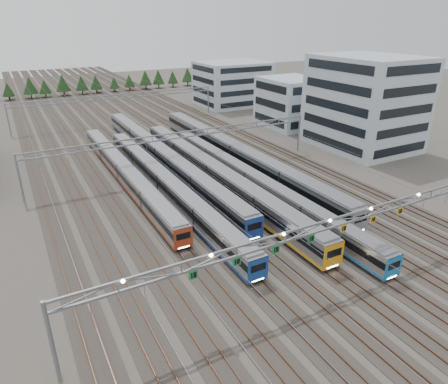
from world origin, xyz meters
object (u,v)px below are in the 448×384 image
train_e (251,180)px  train_a (125,172)px  train_b (165,183)px  train_d (214,174)px  gantry_far (118,100)px  depot_bldg_south (365,103)px  gantry_near (328,227)px  depot_bldg_north (232,84)px  train_c (162,156)px  train_f (237,154)px  gantry_mid (181,140)px  depot_bldg_mid (291,102)px

train_e → train_a: bearing=142.3°
train_a → train_e: 22.74m
train_b → train_d: (9.00, -0.70, 0.22)m
gantry_far → depot_bldg_south: 65.17m
train_d → depot_bldg_south: (40.35, 5.01, 7.83)m
gantry_near → depot_bldg_north: 100.49m
train_a → depot_bldg_north: (51.82, 51.97, 5.06)m
train_e → train_c: bearing=115.3°
train_b → gantry_far: gantry_far is taller
train_b → train_f: 19.32m
train_a → gantry_mid: gantry_mid is taller
gantry_far → train_d: bearing=-87.6°
train_a → train_d: (13.50, -9.03, 0.23)m
depot_bldg_south → train_e: bearing=-164.6°
gantry_mid → depot_bldg_north: bearing=51.9°
gantry_mid → depot_bldg_mid: depot_bldg_mid is taller
train_f → depot_bldg_mid: 35.84m
train_d → depot_bldg_mid: bearing=36.7°
train_d → gantry_near: gantry_near is taller
train_b → train_d: bearing=-4.5°
train_c → train_d: (4.50, -14.18, 0.06)m
train_a → depot_bldg_south: 54.59m
train_c → train_f: train_f is taller
train_e → depot_bldg_north: (33.82, 65.86, 5.11)m
train_b → gantry_far: 54.10m
train_c → gantry_near: gantry_near is taller
train_c → depot_bldg_south: size_ratio=3.13×
train_a → train_e: bearing=-37.7°
train_b → train_a: bearing=118.4°
train_f → gantry_far: (-11.25, 46.47, 4.10)m
gantry_near → depot_bldg_south: (42.64, 35.93, 2.93)m
train_a → gantry_far: 46.76m
gantry_mid → train_f: bearing=-7.4°
train_f → gantry_far: size_ratio=1.18×
train_b → depot_bldg_mid: (47.03, 27.63, 4.41)m
train_c → gantry_near: size_ratio=1.22×
gantry_mid → depot_bldg_mid: size_ratio=3.52×
depot_bldg_north → train_a: bearing=-134.9°
train_d → train_c: bearing=107.6°
train_c → depot_bldg_south: 46.45m
train_d → train_e: size_ratio=1.01×
depot_bldg_mid → depot_bldg_north: (0.29, 32.66, 0.64)m
gantry_near → depot_bldg_north: size_ratio=2.56×
train_f → depot_bldg_south: size_ratio=3.02×
gantry_near → depot_bldg_north: bearing=66.2°
depot_bldg_south → depot_bldg_north: depot_bldg_south is taller
train_e → gantry_near: bearing=-104.6°
train_e → depot_bldg_mid: 47.40m
train_b → train_f: bearing=21.3°
train_f → train_c: bearing=154.5°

